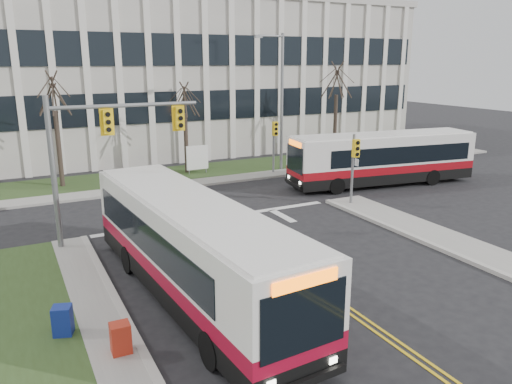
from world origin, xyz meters
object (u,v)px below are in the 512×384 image
Objects in this scene: streetlight at (280,95)px; directory_sign at (197,158)px; newspaper_box_red at (121,340)px; bus_main at (192,251)px; bus_cross at (382,160)px; newspaper_box_blue at (63,322)px.

streetlight reaches higher than directory_sign.
streetlight is at bearing 51.94° from newspaper_box_red.
newspaper_box_red is (-9.30, -19.11, -0.70)m from directory_sign.
directory_sign reaches higher than newspaper_box_red.
bus_main is 1.03× the size of bus_cross.
streetlight is 23.26m from newspaper_box_blue.
bus_main is at bearing -127.81° from streetlight.
bus_cross is (3.66, -6.36, -3.64)m from streetlight.
newspaper_box_blue is (-4.06, -0.70, -1.12)m from bus_main.
bus_main is 12.62× the size of newspaper_box_blue.
streetlight reaches higher than bus_main.
bus_main is (-11.99, -15.46, -3.60)m from streetlight.
bus_main reaches higher than directory_sign.
streetlight is at bearing 48.33° from bus_main.
streetlight reaches higher than newspaper_box_red.
streetlight is 19.90m from bus_main.
newspaper_box_red is (-2.84, -2.35, -1.12)m from bus_main.
bus_cross is at bearing 45.36° from newspaper_box_blue.
bus_main reaches higher than bus_cross.
bus_main is 4.27m from newspaper_box_blue.
bus_main is 18.11m from bus_cross.
directory_sign is 21.27m from newspaper_box_red.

